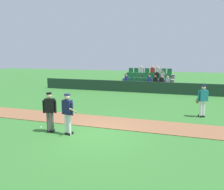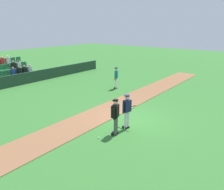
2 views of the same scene
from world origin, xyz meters
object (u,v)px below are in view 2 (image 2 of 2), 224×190
Objects in this scene: umpire_home_plate at (115,115)px; baseball at (99,138)px; runner_teal_jersey at (116,77)px; batter_navy_jersey at (127,110)px.

umpire_home_plate is 23.78× the size of baseball.
umpire_home_plate is at bearing -143.44° from runner_teal_jersey.
batter_navy_jersey reaches higher than baseball.
batter_navy_jersey is at bearing -2.85° from umpire_home_plate.
batter_navy_jersey is 1.00× the size of runner_teal_jersey.
batter_navy_jersey and runner_teal_jersey have the same top height.
umpire_home_plate is (-0.89, 0.04, 0.03)m from batter_navy_jersey.
runner_teal_jersey is 8.43m from baseball.
umpire_home_plate is at bearing -25.84° from baseball.
runner_teal_jersey is at bearing 41.02° from batter_navy_jersey.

